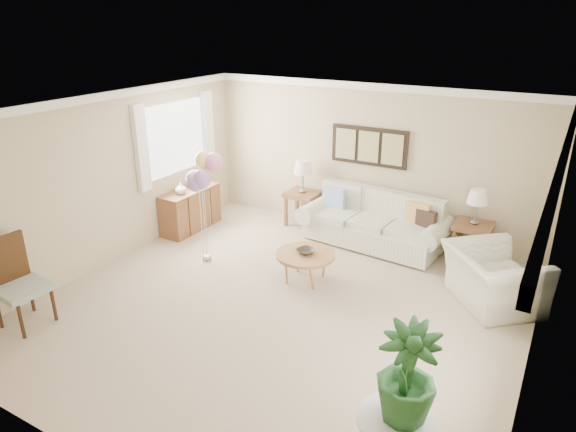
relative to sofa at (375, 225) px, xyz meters
The scene contains 17 objects.
ground_plane 2.56m from the sofa, 98.05° to the right, with size 6.00×6.00×0.00m, color tan.
room_shell 2.77m from the sofa, 100.89° to the right, with size 6.04×6.04×2.60m.
wall_art_triptych 1.33m from the sofa, 127.81° to the left, with size 1.35×0.06×0.65m.
sofa is the anchor object (origin of this frame).
end_table_left 1.49m from the sofa, behind, with size 0.58×0.53×0.63m.
end_table_right 1.56m from the sofa, ahead, with size 0.57×0.52×0.62m.
lamp_left 1.65m from the sofa, behind, with size 0.33×0.33×0.59m.
lamp_right 1.69m from the sofa, ahead, with size 0.31×0.31×0.55m.
coffee_table 1.75m from the sofa, 103.54° to the right, with size 0.86×0.86×0.43m.
decor_bowl 1.74m from the sofa, 103.56° to the right, with size 0.25×0.25×0.06m, color #2F251E.
armchair 2.29m from the sofa, 26.87° to the right, with size 1.17×1.02×0.76m, color beige.
potted_plant 4.84m from the sofa, 66.78° to the right, with size 0.47×0.47×0.83m, color #1E4420.
accent_chair 5.34m from the sofa, 123.88° to the right, with size 0.61×0.61×1.14m.
credenza 3.27m from the sofa, 162.08° to the right, with size 0.46×1.20×0.74m.
vase_white 3.37m from the sofa, 158.14° to the right, with size 0.19×0.19×0.20m, color silver.
vase_sage 3.23m from the sofa, 166.03° to the right, with size 0.19×0.19×0.20m, color beige.
balloon_cluster 3.00m from the sofa, 137.10° to the right, with size 0.49×0.49×1.76m.
Camera 1 is at (3.04, -5.09, 3.64)m, focal length 32.00 mm.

